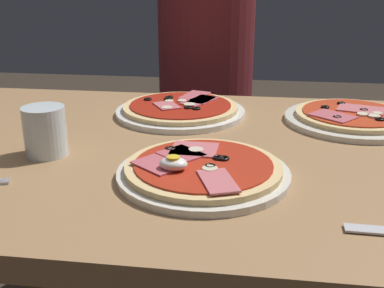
# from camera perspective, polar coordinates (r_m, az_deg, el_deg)

# --- Properties ---
(dining_table) EXTENTS (1.17, 0.80, 0.74)m
(dining_table) POSITION_cam_1_polar(r_m,az_deg,el_deg) (0.96, -1.95, -6.83)
(dining_table) COLOR #9E754C
(dining_table) RESTS_ON ground
(pizza_foreground) EXTENTS (0.28, 0.28, 0.05)m
(pizza_foreground) POSITION_cam_1_polar(r_m,az_deg,el_deg) (0.76, 1.26, -3.15)
(pizza_foreground) COLOR silver
(pizza_foreground) RESTS_ON dining_table
(pizza_across_left) EXTENTS (0.29, 0.29, 0.03)m
(pizza_across_left) POSITION_cam_1_polar(r_m,az_deg,el_deg) (1.10, 18.73, 3.03)
(pizza_across_left) COLOR silver
(pizza_across_left) RESTS_ON dining_table
(pizza_across_right) EXTENTS (0.30, 0.30, 0.03)m
(pizza_across_right) POSITION_cam_1_polar(r_m,az_deg,el_deg) (1.10, -1.37, 4.17)
(pizza_across_right) COLOR white
(pizza_across_right) RESTS_ON dining_table
(water_glass_near) EXTENTS (0.08, 0.08, 0.09)m
(water_glass_near) POSITION_cam_1_polar(r_m,az_deg,el_deg) (0.89, -17.20, 1.10)
(water_glass_near) COLOR silver
(water_glass_near) RESTS_ON dining_table
(diner_person) EXTENTS (0.32, 0.32, 1.18)m
(diner_person) POSITION_cam_1_polar(r_m,az_deg,el_deg) (1.68, 1.61, 3.10)
(diner_person) COLOR black
(diner_person) RESTS_ON ground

